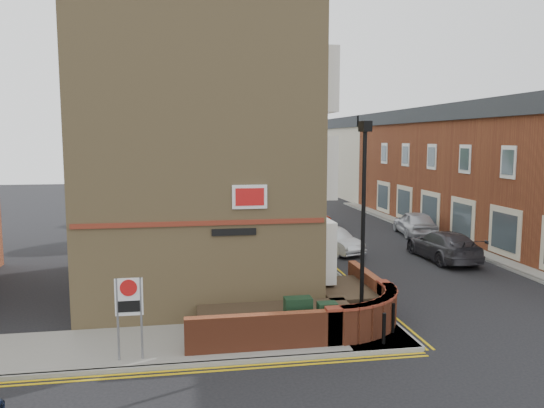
{
  "coord_description": "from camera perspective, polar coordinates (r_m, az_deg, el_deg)",
  "views": [
    {
      "loc": [
        -3.55,
        -13.35,
        5.92
      ],
      "look_at": [
        -0.62,
        4.0,
        3.75
      ],
      "focal_mm": 35.0,
      "sensor_mm": 36.0,
      "label": 1
    }
  ],
  "objects": [
    {
      "name": "traffic_light_assembly",
      "position": [
        38.94,
        -0.77,
        2.4
      ],
      "size": [
        0.2,
        0.16,
        4.2
      ],
      "color": "black",
      "rests_on": "pavement_main"
    },
    {
      "name": "pavement_main",
      "position": [
        30.44,
        1.1,
        -4.08
      ],
      "size": [
        2.0,
        32.0,
        0.12
      ],
      "primitive_type": "cube",
      "color": "gray",
      "rests_on": "ground"
    },
    {
      "name": "ground",
      "position": [
        15.03,
        5.07,
        -16.19
      ],
      "size": [
        120.0,
        120.0,
        0.0
      ],
      "primitive_type": "plane",
      "color": "black",
      "rests_on": "ground"
    },
    {
      "name": "utility_cabinet_large",
      "position": [
        15.88,
        2.81,
        -12.09
      ],
      "size": [
        0.8,
        0.45,
        1.2
      ],
      "primitive_type": "cube",
      "color": "#16321C",
      "rests_on": "pavement_corner"
    },
    {
      "name": "corner_building",
      "position": [
        21.37,
        -7.77,
        7.79
      ],
      "size": [
        8.95,
        10.4,
        13.6
      ],
      "color": "#A28556",
      "rests_on": "ground"
    },
    {
      "name": "tree_far",
      "position": [
        43.76,
        -2.31,
        5.7
      ],
      "size": [
        3.81,
        3.81,
        7.0
      ],
      "color": "#382B1E",
      "rests_on": "pavement_main"
    },
    {
      "name": "far_terrace_cream",
      "position": [
        54.46,
        9.81,
        4.95
      ],
      "size": [
        5.4,
        12.4,
        8.0
      ],
      "color": "beige",
      "rests_on": "ground"
    },
    {
      "name": "kerb_main_far",
      "position": [
        30.67,
        19.0,
        -4.38
      ],
      "size": [
        0.15,
        40.0,
        0.12
      ],
      "primitive_type": "cube",
      "color": "gray",
      "rests_on": "ground"
    },
    {
      "name": "utility_cabinet_small",
      "position": [
        15.81,
        5.95,
        -12.4
      ],
      "size": [
        0.55,
        0.4,
        1.1
      ],
      "primitive_type": "cube",
      "color": "#16321C",
      "rests_on": "pavement_corner"
    },
    {
      "name": "pavement_far",
      "position": [
        31.66,
        22.19,
        -4.17
      ],
      "size": [
        4.0,
        40.0,
        0.12
      ],
      "primitive_type": "cube",
      "color": "gray",
      "rests_on": "ground"
    },
    {
      "name": "pavement_corner",
      "position": [
        15.97,
        -9.03,
        -14.59
      ],
      "size": [
        13.0,
        3.0,
        0.12
      ],
      "primitive_type": "cube",
      "color": "gray",
      "rests_on": "ground"
    },
    {
      "name": "silver_car_near",
      "position": [
        27.94,
        6.56,
        -3.93
      ],
      "size": [
        2.69,
        4.08,
        1.27
      ],
      "primitive_type": "imported",
      "rotation": [
        0.0,
        0.0,
        0.38
      ],
      "color": "#BABEC2",
      "rests_on": "ground"
    },
    {
      "name": "yellow_lines_main",
      "position": [
        30.7,
        3.4,
        -4.09
      ],
      "size": [
        0.28,
        32.0,
        0.01
      ],
      "primitive_type": "cube",
      "color": "gold",
      "rests_on": "ground"
    },
    {
      "name": "far_terrace",
      "position": [
        35.36,
        21.16,
        3.51
      ],
      "size": [
        5.4,
        30.4,
        8.0
      ],
      "color": "brown",
      "rests_on": "ground"
    },
    {
      "name": "tree_near",
      "position": [
        27.98,
        1.87,
        4.53
      ],
      "size": [
        3.64,
        3.65,
        6.7
      ],
      "color": "#382B1E",
      "rests_on": "pavement_main"
    },
    {
      "name": "silver_car_far",
      "position": [
        33.78,
        15.13,
        -1.99
      ],
      "size": [
        2.45,
        4.73,
        1.54
      ],
      "primitive_type": "imported",
      "rotation": [
        0.0,
        0.0,
        3.0
      ],
      "color": "silver",
      "rests_on": "ground"
    },
    {
      "name": "yellow_lines_side",
      "position": [
        14.37,
        -8.95,
        -17.35
      ],
      "size": [
        13.0,
        0.28,
        0.01
      ],
      "primitive_type": "cube",
      "color": "gold",
      "rests_on": "ground"
    },
    {
      "name": "red_car_main",
      "position": [
        35.66,
        4.13,
        -1.4
      ],
      "size": [
        2.91,
        5.31,
        1.41
      ],
      "primitive_type": "imported",
      "rotation": [
        0.0,
        0.0,
        -0.12
      ],
      "color": "#9C2311",
      "rests_on": "ground"
    },
    {
      "name": "grey_car_far",
      "position": [
        27.38,
        17.95,
        -4.26
      ],
      "size": [
        2.08,
        5.0,
        1.45
      ],
      "primitive_type": "imported",
      "rotation": [
        0.0,
        0.0,
        3.15
      ],
      "color": "#353339",
      "rests_on": "ground"
    },
    {
      "name": "bollard_far",
      "position": [
        16.68,
        12.88,
        -11.86
      ],
      "size": [
        0.11,
        0.11,
        0.9
      ],
      "primitive_type": "cylinder",
      "color": "black",
      "rests_on": "pavement_corner"
    },
    {
      "name": "zone_sign",
      "position": [
        14.57,
        -15.12,
        -10.28
      ],
      "size": [
        0.72,
        0.07,
        2.2
      ],
      "color": "slate",
      "rests_on": "pavement_corner"
    },
    {
      "name": "tree_mid",
      "position": [
        35.84,
        -0.68,
        5.87
      ],
      "size": [
        4.03,
        4.03,
        7.42
      ],
      "color": "#382B1E",
      "rests_on": "pavement_main"
    },
    {
      "name": "kerb_main_near",
      "position": [
        30.64,
        2.94,
        -4.01
      ],
      "size": [
        0.15,
        32.0,
        0.12
      ],
      "primitive_type": "cube",
      "color": "gray",
      "rests_on": "ground"
    },
    {
      "name": "bollard_near",
      "position": [
        15.76,
        11.95,
        -12.96
      ],
      "size": [
        0.11,
        0.11,
        0.9
      ],
      "primitive_type": "cylinder",
      "color": "black",
      "rests_on": "pavement_corner"
    },
    {
      "name": "kerb_side",
      "position": [
        14.58,
        -8.97,
        -16.75
      ],
      "size": [
        13.0,
        0.15,
        0.12
      ],
      "primitive_type": "cube",
      "color": "gray",
      "rests_on": "ground"
    },
    {
      "name": "garden_wall",
      "position": [
        17.29,
        2.92,
        -13.0
      ],
      "size": [
        6.8,
        6.0,
        1.2
      ],
      "primitive_type": null,
      "color": "brown",
      "rests_on": "ground"
    },
    {
      "name": "lamppost",
      "position": [
        15.65,
        9.77,
        -2.54
      ],
      "size": [
        0.25,
        0.5,
        6.3
      ],
      "color": "black",
      "rests_on": "pavement_corner"
    }
  ]
}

